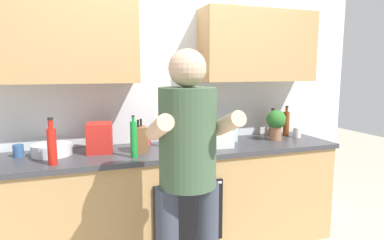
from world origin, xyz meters
TOP-DOWN VIEW (x-y plane):
  - back_wall_unit at (-0.00, 0.28)m, footprint 4.00×0.38m
  - counter at (-0.00, -0.00)m, footprint 2.84×0.67m
  - person_standing at (-0.18, -0.81)m, footprint 0.49×0.45m
  - bottle_wine at (-0.02, -0.08)m, footprint 0.07×0.07m
  - bottle_water at (0.58, 0.10)m, footprint 0.07×0.07m
  - bottle_hotsauce at (-0.96, -0.19)m, footprint 0.06×0.06m
  - bottle_juice at (0.17, 0.03)m, footprint 0.06×0.06m
  - bottle_soda at (-0.39, -0.18)m, footprint 0.05×0.05m
  - bottle_vinegar at (1.20, 0.17)m, footprint 0.06×0.06m
  - bottle_syrup at (1.06, 0.20)m, footprint 0.07×0.07m
  - bottle_oil at (-0.07, 0.07)m, footprint 0.06×0.06m
  - cup_tea at (-1.22, 0.13)m, footprint 0.08×0.08m
  - cup_coffee at (1.25, 0.05)m, footprint 0.07×0.07m
  - cup_ceramic at (-0.22, 0.20)m, footprint 0.07×0.07m
  - mixing_bowl at (-0.98, 0.10)m, footprint 0.30×0.30m
  - knife_block at (-0.32, -0.02)m, footprint 0.10×0.14m
  - potted_herb at (0.97, 0.01)m, footprint 0.18×0.18m
  - grocery_bag_crisps at (-0.62, 0.07)m, footprint 0.22×0.23m
  - grocery_bag_produce at (0.38, -0.07)m, footprint 0.18×0.20m

SIDE VIEW (x-z plane):
  - counter at x=0.00m, z-range 0.00..0.90m
  - cup_ceramic at x=-0.22m, z-range 0.90..0.98m
  - mixing_bowl at x=-0.98m, z-range 0.90..0.99m
  - cup_tea at x=-1.22m, z-range 0.90..0.99m
  - cup_coffee at x=1.25m, z-range 0.90..1.00m
  - grocery_bag_produce at x=0.38m, z-range 0.90..1.04m
  - bottle_wine at x=-0.02m, z-range 0.88..1.08m
  - person_standing at x=-0.18m, z-range 0.15..1.82m
  - bottle_juice at x=0.17m, z-range 0.88..1.10m
  - knife_block at x=-0.32m, z-range 0.87..1.14m
  - bottle_water at x=0.58m, z-range 0.88..1.15m
  - grocery_bag_crisps at x=-0.62m, z-range 0.90..1.14m
  - bottle_syrup at x=1.06m, z-range 0.88..1.16m
  - bottle_oil at x=-0.07m, z-range 0.87..1.18m
  - bottle_vinegar at x=1.20m, z-range 0.88..1.18m
  - bottle_hotsauce at x=-0.96m, z-range 0.88..1.21m
  - bottle_soda at x=-0.39m, z-range 0.88..1.20m
  - potted_herb at x=0.97m, z-range 0.93..1.22m
  - back_wall_unit at x=0.00m, z-range 0.24..2.74m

